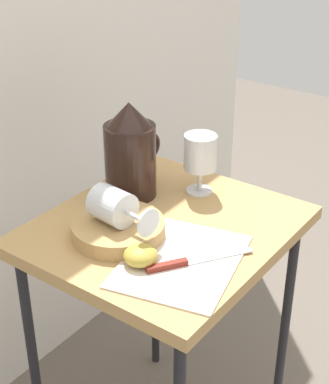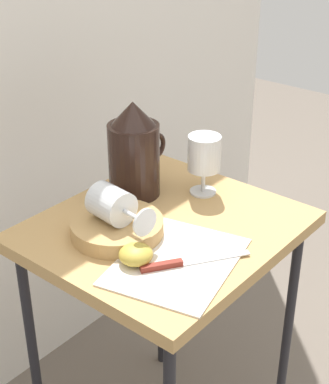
{
  "view_description": "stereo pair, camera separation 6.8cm",
  "coord_description": "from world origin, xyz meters",
  "px_view_note": "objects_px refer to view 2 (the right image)",
  "views": [
    {
      "loc": [
        -0.92,
        -0.67,
        1.39
      ],
      "look_at": [
        0.0,
        0.0,
        0.78
      ],
      "focal_mm": 56.24,
      "sensor_mm": 36.0,
      "label": 1
    },
    {
      "loc": [
        -0.88,
        -0.72,
        1.39
      ],
      "look_at": [
        0.0,
        0.0,
        0.78
      ],
      "focal_mm": 56.24,
      "sensor_mm": 36.0,
      "label": 2
    }
  ],
  "objects_px": {
    "wine_glass_tipped_near": "(113,205)",
    "knife": "(180,263)",
    "basket_tray": "(117,227)",
    "pitcher": "(134,158)",
    "wine_glass_upright": "(204,156)",
    "table": "(164,250)",
    "apple_half_left": "(136,254)"
  },
  "relations": [
    {
      "from": "table",
      "to": "wine_glass_tipped_near",
      "type": "relative_size",
      "value": 4.58
    },
    {
      "from": "knife",
      "to": "table",
      "type": "bearing_deg",
      "value": 49.88
    },
    {
      "from": "pitcher",
      "to": "wine_glass_tipped_near",
      "type": "xyz_separation_m",
      "value": [
        -0.17,
        -0.09,
        -0.02
      ]
    },
    {
      "from": "apple_half_left",
      "to": "wine_glass_tipped_near",
      "type": "bearing_deg",
      "value": 64.96
    },
    {
      "from": "wine_glass_tipped_near",
      "to": "wine_glass_upright",
      "type": "bearing_deg",
      "value": -6.7
    },
    {
      "from": "basket_tray",
      "to": "pitcher",
      "type": "height_order",
      "value": "pitcher"
    },
    {
      "from": "basket_tray",
      "to": "wine_glass_tipped_near",
      "type": "xyz_separation_m",
      "value": [
        -0.01,
        0.0,
        0.06
      ]
    },
    {
      "from": "wine_glass_upright",
      "to": "apple_half_left",
      "type": "height_order",
      "value": "wine_glass_upright"
    },
    {
      "from": "basket_tray",
      "to": "wine_glass_upright",
      "type": "xyz_separation_m",
      "value": [
        0.27,
        -0.03,
        0.08
      ]
    },
    {
      "from": "basket_tray",
      "to": "apple_half_left",
      "type": "distance_m",
      "value": 0.12
    },
    {
      "from": "basket_tray",
      "to": "wine_glass_tipped_near",
      "type": "distance_m",
      "value": 0.06
    },
    {
      "from": "wine_glass_upright",
      "to": "wine_glass_tipped_near",
      "type": "height_order",
      "value": "wine_glass_upright"
    },
    {
      "from": "wine_glass_tipped_near",
      "to": "basket_tray",
      "type": "bearing_deg",
      "value": -42.99
    },
    {
      "from": "wine_glass_upright",
      "to": "wine_glass_tipped_near",
      "type": "relative_size",
      "value": 0.96
    },
    {
      "from": "wine_glass_tipped_near",
      "to": "knife",
      "type": "distance_m",
      "value": 0.19
    },
    {
      "from": "pitcher",
      "to": "table",
      "type": "bearing_deg",
      "value": -114.16
    },
    {
      "from": "table",
      "to": "wine_glass_tipped_near",
      "type": "height_order",
      "value": "wine_glass_tipped_near"
    },
    {
      "from": "table",
      "to": "pitcher",
      "type": "height_order",
      "value": "pitcher"
    },
    {
      "from": "table",
      "to": "apple_half_left",
      "type": "xyz_separation_m",
      "value": [
        -0.15,
        -0.05,
        0.09
      ]
    },
    {
      "from": "wine_glass_tipped_near",
      "to": "pitcher",
      "type": "bearing_deg",
      "value": 28.52
    },
    {
      "from": "basket_tray",
      "to": "knife",
      "type": "height_order",
      "value": "basket_tray"
    },
    {
      "from": "pitcher",
      "to": "wine_glass_tipped_near",
      "type": "bearing_deg",
      "value": -151.48
    },
    {
      "from": "pitcher",
      "to": "knife",
      "type": "relative_size",
      "value": 1.18
    },
    {
      "from": "wine_glass_upright",
      "to": "wine_glass_tipped_near",
      "type": "xyz_separation_m",
      "value": [
        -0.28,
        0.03,
        -0.02
      ]
    },
    {
      "from": "basket_tray",
      "to": "wine_glass_tipped_near",
      "type": "bearing_deg",
      "value": 137.01
    },
    {
      "from": "apple_half_left",
      "to": "wine_glass_upright",
      "type": "bearing_deg",
      "value": 13.25
    },
    {
      "from": "pitcher",
      "to": "wine_glass_upright",
      "type": "height_order",
      "value": "pitcher"
    },
    {
      "from": "basket_tray",
      "to": "knife",
      "type": "xyz_separation_m",
      "value": [
        -0.01,
        -0.18,
        -0.01
      ]
    },
    {
      "from": "table",
      "to": "knife",
      "type": "xyz_separation_m",
      "value": [
        -0.11,
        -0.13,
        0.08
      ]
    },
    {
      "from": "wine_glass_upright",
      "to": "knife",
      "type": "height_order",
      "value": "wine_glass_upright"
    },
    {
      "from": "table",
      "to": "apple_half_left",
      "type": "height_order",
      "value": "apple_half_left"
    },
    {
      "from": "basket_tray",
      "to": "pitcher",
      "type": "distance_m",
      "value": 0.21
    }
  ]
}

